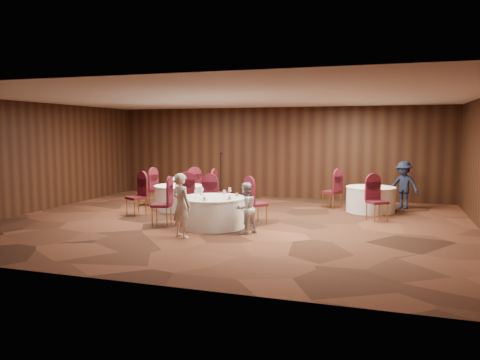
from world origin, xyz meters
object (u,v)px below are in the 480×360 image
(woman_b, at_px, (246,208))
(man_c, at_px, (404,185))
(mic_stand, at_px, (221,186))
(table_left, at_px, (179,197))
(table_main, at_px, (212,212))
(table_right, at_px, (370,199))
(woman_a, at_px, (181,205))

(woman_b, xyz_separation_m, man_c, (3.53, 4.83, 0.13))
(mic_stand, bearing_deg, table_left, -103.03)
(mic_stand, height_order, woman_b, mic_stand)
(table_left, distance_m, woman_b, 3.84)
(table_main, relative_size, table_left, 1.13)
(table_right, relative_size, woman_a, 0.98)
(table_right, bearing_deg, mic_stand, 170.64)
(mic_stand, xyz_separation_m, man_c, (5.90, 0.08, 0.25))
(table_main, xyz_separation_m, table_right, (3.63, 3.44, 0.00))
(table_main, distance_m, woman_b, 1.16)
(mic_stand, bearing_deg, man_c, 0.73)
(table_right, bearing_deg, table_main, -136.56)
(woman_a, height_order, man_c, man_c)
(woman_a, xyz_separation_m, woman_b, (1.25, 0.79, -0.13))
(table_left, xyz_separation_m, man_c, (6.42, 2.31, 0.35))
(table_main, bearing_deg, woman_a, -99.87)
(table_main, xyz_separation_m, table_left, (-1.87, 2.02, -0.00))
(table_main, bearing_deg, table_right, 43.44)
(table_main, distance_m, table_right, 5.00)
(table_main, relative_size, woman_b, 1.39)
(table_main, distance_m, mic_stand, 4.47)
(table_main, relative_size, man_c, 1.13)
(table_left, xyz_separation_m, woman_b, (2.89, -2.52, 0.22))
(table_right, xyz_separation_m, woman_a, (-3.86, -4.73, 0.35))
(woman_b, bearing_deg, woman_a, -28.53)
(table_left, relative_size, mic_stand, 0.89)
(table_left, height_order, woman_b, woman_b)
(table_left, xyz_separation_m, table_right, (5.50, 1.42, 0.00))
(mic_stand, bearing_deg, table_main, -72.45)
(table_left, bearing_deg, woman_b, -41.11)
(table_main, bearing_deg, mic_stand, 107.55)
(table_right, xyz_separation_m, woman_b, (-2.61, -3.94, 0.22))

